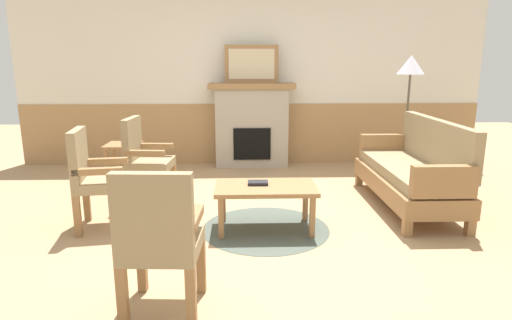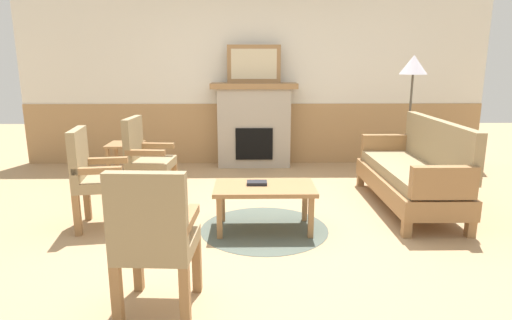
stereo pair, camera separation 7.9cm
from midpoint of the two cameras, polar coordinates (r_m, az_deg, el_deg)
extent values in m
plane|color=tan|center=(4.49, -0.36, -7.88)|extent=(14.00, 14.00, 0.00)
cube|color=silver|center=(6.80, -0.98, 10.91)|extent=(7.20, 0.12, 2.70)
cube|color=#A87F51|center=(6.82, -0.94, 3.52)|extent=(7.20, 0.02, 0.95)
cube|color=#A39989|center=(6.62, -0.92, 4.32)|extent=(1.10, 0.36, 1.20)
cube|color=black|center=(6.47, -0.88, 2.14)|extent=(0.56, 0.02, 0.48)
cube|color=olive|center=(6.55, -0.94, 9.87)|extent=(1.30, 0.44, 0.08)
cube|color=olive|center=(6.54, -0.95, 12.67)|extent=(0.80, 0.03, 0.56)
cube|color=beige|center=(6.52, -0.95, 12.66)|extent=(0.68, 0.01, 0.44)
cube|color=olive|center=(5.79, 13.16, -2.55)|extent=(0.08, 0.08, 0.16)
cube|color=olive|center=(4.27, 18.96, -8.55)|extent=(0.08, 0.08, 0.16)
cube|color=olive|center=(5.98, 18.73, -2.43)|extent=(0.08, 0.08, 0.16)
cube|color=olive|center=(4.52, 26.15, -8.03)|extent=(0.08, 0.08, 0.16)
cube|color=olive|center=(5.07, 18.97, -3.04)|extent=(0.70, 1.80, 0.20)
cube|color=#937F5B|center=(5.03, 19.11, -1.29)|extent=(0.60, 1.70, 0.12)
cube|color=#937F5B|center=(5.08, 22.53, 2.16)|extent=(0.10, 1.70, 0.50)
cube|color=olive|center=(5.79, 16.24, 1.84)|extent=(0.60, 0.10, 0.30)
cube|color=olive|center=(4.25, 23.24, -2.66)|extent=(0.60, 0.10, 0.30)
cube|color=olive|center=(3.97, -5.25, -7.71)|extent=(0.05, 0.05, 0.40)
cube|color=olive|center=(4.00, 6.94, -7.54)|extent=(0.05, 0.05, 0.40)
cube|color=olive|center=(4.38, -4.93, -5.67)|extent=(0.05, 0.05, 0.40)
cube|color=olive|center=(4.41, 6.08, -5.55)|extent=(0.05, 0.05, 0.40)
cube|color=olive|center=(4.10, 0.74, -3.70)|extent=(0.96, 0.56, 0.04)
cylinder|color=#4C564C|center=(4.24, 0.72, -9.11)|extent=(1.25, 1.25, 0.01)
cube|color=black|center=(4.13, -0.32, -3.06)|extent=(0.20, 0.13, 0.03)
cube|color=olive|center=(5.28, -11.29, -2.63)|extent=(0.06, 0.06, 0.40)
cube|color=olive|center=(4.89, -12.42, -3.95)|extent=(0.06, 0.06, 0.40)
cube|color=olive|center=(5.39, -15.64, -2.53)|extent=(0.06, 0.06, 0.40)
cube|color=olive|center=(5.01, -17.09, -3.81)|extent=(0.06, 0.06, 0.40)
cube|color=#937F5B|center=(5.07, -14.27, -0.49)|extent=(0.51, 0.51, 0.10)
cube|color=#937F5B|center=(5.08, -16.62, 2.72)|extent=(0.11, 0.48, 0.48)
cube|color=olive|center=(5.23, -13.75, 1.84)|extent=(0.44, 0.10, 0.06)
cube|color=olive|center=(4.85, -15.05, 0.90)|extent=(0.44, 0.10, 0.06)
cube|color=olive|center=(4.65, -16.99, -5.08)|extent=(0.07, 0.07, 0.40)
cube|color=olive|center=(4.26, -17.63, -6.81)|extent=(0.07, 0.07, 0.40)
cube|color=olive|center=(4.73, -22.06, -5.20)|extent=(0.07, 0.07, 0.40)
cube|color=olive|center=(4.34, -23.17, -6.90)|extent=(0.07, 0.07, 0.40)
cube|color=#937F5B|center=(4.42, -20.21, -2.89)|extent=(0.54, 0.54, 0.10)
cube|color=#937F5B|center=(4.39, -23.07, 0.67)|extent=(0.15, 0.49, 0.48)
cube|color=olive|center=(4.57, -19.95, -0.15)|extent=(0.45, 0.13, 0.06)
cube|color=olive|center=(4.18, -20.87, -1.41)|extent=(0.45, 0.13, 0.06)
cube|color=olive|center=(3.22, -15.67, -13.29)|extent=(0.06, 0.06, 0.40)
cube|color=olive|center=(3.13, -8.06, -13.72)|extent=(0.06, 0.06, 0.40)
cube|color=olive|center=(2.87, -18.14, -16.91)|extent=(0.06, 0.06, 0.40)
cube|color=olive|center=(2.76, -9.49, -17.61)|extent=(0.06, 0.06, 0.40)
cube|color=#937F5B|center=(2.88, -13.10, -10.91)|extent=(0.50, 0.50, 0.10)
cube|color=#937F5B|center=(2.59, -14.50, -6.80)|extent=(0.48, 0.11, 0.48)
cube|color=olive|center=(2.87, -17.28, -7.56)|extent=(0.09, 0.44, 0.06)
cube|color=olive|center=(2.77, -9.13, -7.88)|extent=(0.09, 0.44, 0.06)
cube|color=olive|center=(6.13, -18.64, -0.31)|extent=(0.04, 0.04, 0.52)
cube|color=olive|center=(6.03, -15.37, -0.29)|extent=(0.04, 0.04, 0.52)
cube|color=olive|center=(5.79, -19.64, -1.13)|extent=(0.04, 0.04, 0.52)
cube|color=olive|center=(5.69, -16.19, -1.12)|extent=(0.04, 0.04, 0.52)
cube|color=olive|center=(5.85, -17.64, 1.92)|extent=(0.44, 0.44, 0.03)
cylinder|color=#332D28|center=(6.38, 18.55, -2.06)|extent=(0.24, 0.24, 0.03)
cylinder|color=#4C473D|center=(6.24, 19.02, 4.29)|extent=(0.03, 0.03, 1.40)
cone|color=silver|center=(6.18, 19.59, 11.87)|extent=(0.36, 0.36, 0.25)
camera|label=1|loc=(0.04, -90.49, -0.11)|focal=30.05mm
camera|label=2|loc=(0.04, 89.51, 0.11)|focal=30.05mm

